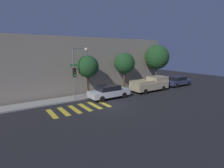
% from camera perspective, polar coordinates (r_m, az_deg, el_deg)
% --- Properties ---
extents(ground_plane, '(60.00, 60.00, 0.00)m').
position_cam_1_polar(ground_plane, '(17.12, -1.31, -7.06)').
color(ground_plane, black).
extents(sidewalk, '(26.00, 1.92, 0.14)m').
position_cam_1_polar(sidewalk, '(20.57, -7.61, -3.85)').
color(sidewalk, gray).
rests_on(sidewalk, ground).
extents(building_row, '(26.00, 6.00, 6.84)m').
position_cam_1_polar(building_row, '(23.96, -12.52, 6.22)').
color(building_row, gray).
rests_on(building_row, ground).
extents(crosswalk, '(5.58, 2.60, 0.00)m').
position_cam_1_polar(crosswalk, '(16.63, -10.43, -7.78)').
color(crosswalk, gold).
rests_on(crosswalk, ground).
extents(traffic_light_pole, '(2.01, 0.56, 5.63)m').
position_cam_1_polar(traffic_light_pole, '(18.58, -11.38, 5.43)').
color(traffic_light_pole, slate).
rests_on(traffic_light_pole, ground).
extents(sedan_near_corner, '(4.65, 1.84, 1.48)m').
position_cam_1_polar(sedan_near_corner, '(19.38, -0.98, -2.50)').
color(sedan_near_corner, '#B7BABF').
rests_on(sedan_near_corner, ground).
extents(pickup_truck, '(5.32, 2.03, 1.85)m').
position_cam_1_polar(pickup_truck, '(23.54, 12.61, 0.03)').
color(pickup_truck, tan).
rests_on(pickup_truck, ground).
extents(sedan_middle, '(4.49, 1.75, 1.44)m').
position_cam_1_polar(sedan_middle, '(28.03, 20.78, 0.93)').
color(sedan_middle, '#2D3351').
rests_on(sedan_middle, ground).
extents(tree_near_corner, '(2.46, 2.46, 4.72)m').
position_cam_1_polar(tree_near_corner, '(19.87, -7.90, 5.59)').
color(tree_near_corner, '#42301E').
rests_on(tree_near_corner, ground).
extents(tree_midblock, '(2.68, 2.68, 5.00)m').
position_cam_1_polar(tree_midblock, '(22.65, 4.11, 6.72)').
color(tree_midblock, '#4C3823').
rests_on(tree_midblock, ground).
extents(tree_far_end, '(3.53, 3.53, 6.07)m').
position_cam_1_polar(tree_far_end, '(26.77, 14.46, 8.47)').
color(tree_far_end, brown).
rests_on(tree_far_end, ground).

